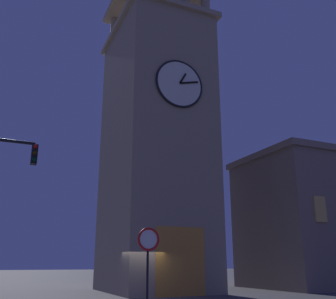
% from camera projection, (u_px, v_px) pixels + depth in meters
% --- Properties ---
extents(ground_plane, '(200.00, 200.00, 0.00)m').
position_uv_depth(ground_plane, '(142.00, 298.00, 21.66)').
color(ground_plane, '#424247').
extents(clocktower, '(7.04, 9.08, 26.00)m').
position_uv_depth(clocktower, '(156.00, 144.00, 29.11)').
color(clocktower, gray).
rests_on(clocktower, ground_plane).
extents(no_horn_sign, '(0.78, 0.14, 3.03)m').
position_uv_depth(no_horn_sign, '(148.00, 247.00, 12.87)').
color(no_horn_sign, black).
rests_on(no_horn_sign, ground_plane).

